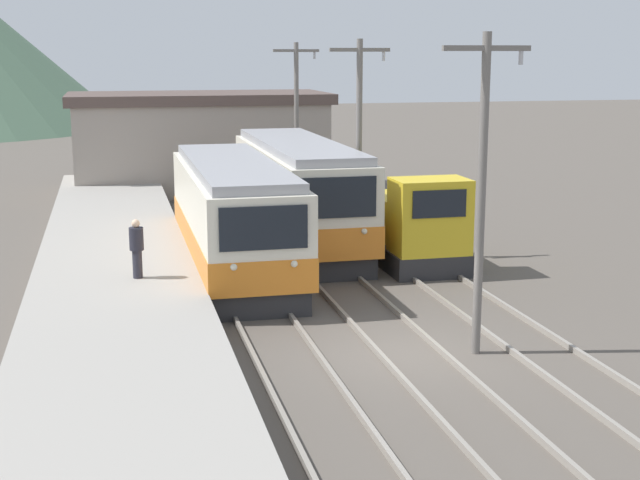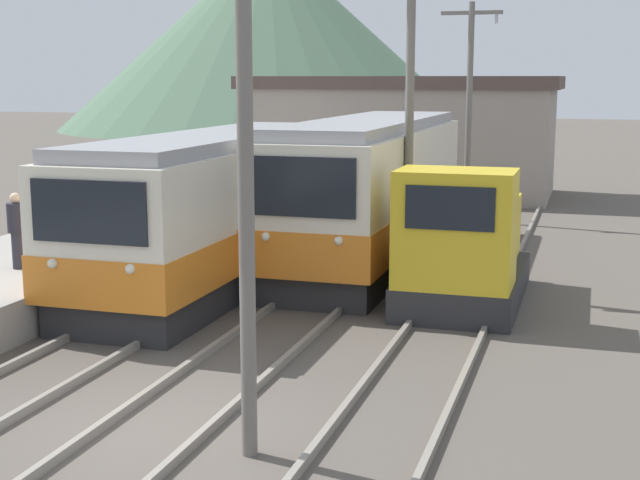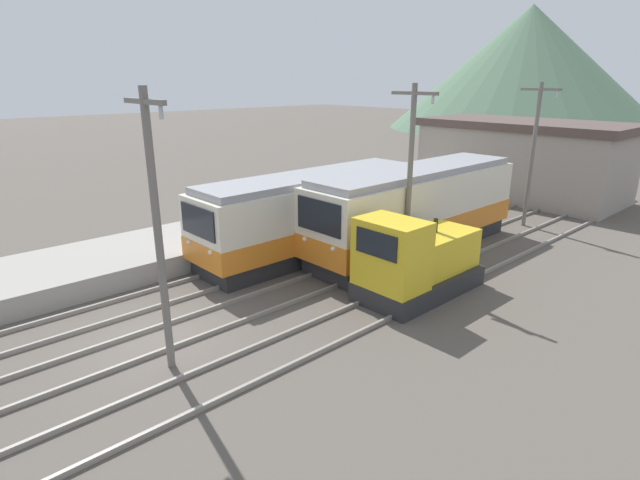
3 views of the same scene
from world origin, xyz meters
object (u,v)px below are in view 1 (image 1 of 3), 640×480
object	(u,v)px
shunting_locomotive	(415,228)
commuter_train_center	(299,197)
commuter_train_left	(234,221)
person_on_platform	(137,246)
catenary_mast_far	(297,120)
catenary_mast_mid	(359,141)
catenary_mast_near	(482,184)

from	to	relation	value
shunting_locomotive	commuter_train_center	bearing A→B (deg)	127.80
commuter_train_left	person_on_platform	bearing A→B (deg)	-132.32
commuter_train_center	catenary_mast_far	world-z (taller)	catenary_mast_far
commuter_train_left	catenary_mast_mid	size ratio (longest dim) A/B	1.56
shunting_locomotive	catenary_mast_far	bearing A→B (deg)	97.52
catenary_mast_far	person_on_platform	distance (m)	16.23
commuter_train_left	catenary_mast_mid	xyz separation A→B (m)	(4.31, 0.98, 2.28)
commuter_train_center	person_on_platform	distance (m)	9.01
catenary_mast_far	person_on_platform	size ratio (longest dim) A/B	4.50
catenary_mast_near	person_on_platform	distance (m)	9.52
commuter_train_center	shunting_locomotive	xyz separation A→B (m)	(3.00, -3.87, -0.52)
catenary_mast_near	catenary_mast_mid	xyz separation A→B (m)	(0.00, 9.94, 0.00)
catenary_mast_near	catenary_mast_mid	bearing A→B (deg)	90.00
shunting_locomotive	person_on_platform	bearing A→B (deg)	-161.44
commuter_train_left	shunting_locomotive	bearing A→B (deg)	-3.83
catenary_mast_near	catenary_mast_mid	distance (m)	9.94
catenary_mast_near	person_on_platform	bearing A→B (deg)	142.82
commuter_train_center	catenary_mast_mid	bearing A→B (deg)	-58.90
catenary_mast_near	person_on_platform	xyz separation A→B (m)	(-7.37, 5.59, -2.23)
catenary_mast_near	catenary_mast_mid	size ratio (longest dim) A/B	1.00
shunting_locomotive	catenary_mast_mid	bearing A→B (deg)	137.48
catenary_mast_near	person_on_platform	world-z (taller)	catenary_mast_near
commuter_train_center	catenary_mast_far	xyz separation A→B (m)	(1.51, 7.44, 2.19)
commuter_train_center	catenary_mast_mid	world-z (taller)	catenary_mast_mid
catenary_mast_near	catenary_mast_far	distance (m)	19.87
catenary_mast_near	catenary_mast_mid	world-z (taller)	same
shunting_locomotive	catenary_mast_near	world-z (taller)	catenary_mast_near
person_on_platform	catenary_mast_far	bearing A→B (deg)	62.70
commuter_train_left	catenary_mast_far	distance (m)	11.96
person_on_platform	commuter_train_left	bearing A→B (deg)	47.68
catenary_mast_near	catenary_mast_far	world-z (taller)	same
catenary_mast_mid	catenary_mast_far	bearing A→B (deg)	90.00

